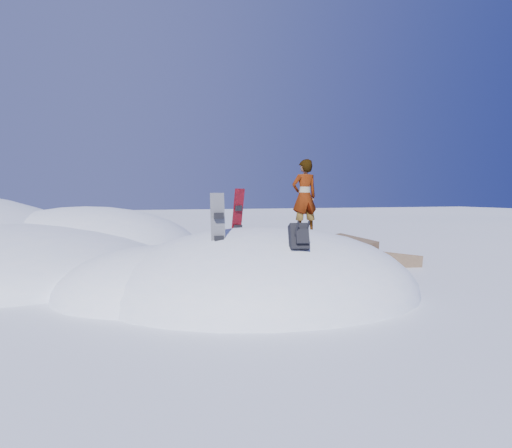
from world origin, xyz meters
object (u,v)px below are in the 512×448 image
object	(u,v)px
snowboard_red	(237,220)
backpack	(299,237)
snowboard_dark	(218,230)
person	(304,196)

from	to	relation	value
snowboard_red	backpack	world-z (taller)	snowboard_red
snowboard_dark	person	xyz separation A→B (m)	(2.55, 1.45, 0.64)
backpack	person	xyz separation A→B (m)	(1.27, 2.43, 0.74)
snowboard_red	snowboard_dark	world-z (taller)	snowboard_red
snowboard_red	snowboard_dark	xyz separation A→B (m)	(-0.75, -1.10, -0.13)
snowboard_dark	person	bearing A→B (deg)	33.40
snowboard_dark	backpack	xyz separation A→B (m)	(1.28, -0.97, -0.09)
person	snowboard_red	bearing A→B (deg)	8.68
backpack	person	distance (m)	2.84
person	snowboard_dark	bearing A→B (deg)	27.17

